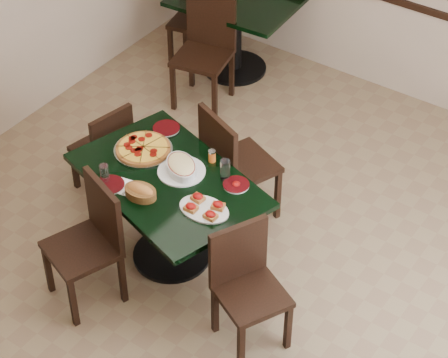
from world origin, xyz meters
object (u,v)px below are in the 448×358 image
Objects in this scene: back_table at (235,21)px; chair_right at (246,280)px; chair_left at (106,147)px; back_chair_left at (201,17)px; chair_far at (231,160)px; lasagna_casserole at (181,167)px; chair_near at (92,236)px; main_table at (169,198)px; bruschetta_platter at (204,208)px; back_chair_near at (206,44)px; pepperoni_pizza at (143,148)px; bread_basket at (140,191)px.

back_table is 1.30× the size of chair_right.
chair_left is 0.97× the size of back_chair_left.
chair_far is 0.56m from lasagna_casserole.
lasagna_casserole is at bearing 89.32° from chair_near.
main_table is 0.46m from bruschetta_platter.
chair_left is at bearing -157.11° from lasagna_casserole.
main_table is 4.22× the size of bruschetta_platter.
back_chair_left reaches higher than bruschetta_platter.
back_table is at bearing 150.57° from lasagna_casserole.
chair_near is 1.06× the size of chair_right.
chair_right is (1.85, -2.59, -0.03)m from back_table.
back_chair_near is at bearing 123.36° from bruschetta_platter.
chair_left reaches higher than bruschetta_platter.
back_chair_left is (-1.38, 2.27, -0.10)m from main_table.
chair_far is 2.71× the size of bruschetta_platter.
back_chair_near reaches higher than chair_right.
chair_far is 1.13m from chair_right.
pepperoni_pizza is (-0.33, 0.14, 0.20)m from main_table.
chair_far is 1.00× the size of back_chair_near.
chair_right is 1.76m from chair_left.
pepperoni_pizza is at bearing -81.06° from back_chair_near.
chair_left is 2.05m from back_chair_left.
back_chair_left is (-0.40, 0.46, -0.08)m from back_chair_near.
bread_basket is (-0.15, -0.85, 0.24)m from chair_far.
main_table is 3.66× the size of pepperoni_pizza.
chair_left is 2.24× the size of bruschetta_platter.
chair_near reaches higher than back_table.
back_chair_near reaches higher than back_table.
chair_right is 2.42× the size of bruschetta_platter.
main_table is at bearing 101.25° from chair_far.
bruschetta_platter reaches higher than main_table.
pepperoni_pizza is at bearing 157.99° from bruschetta_platter.
chair_right is 3.61× the size of bread_basket.
main_table is 1.56× the size of back_chair_near.
chair_far is 1.62m from back_chair_near.
chair_far is at bearing -60.17° from back_chair_near.
bread_basket is (-0.87, 0.03, 0.30)m from chair_right.
bread_basket is at bearing 101.85° from chair_far.
chair_far is 1.05× the size of chair_near.
chair_right is 2.10× the size of pepperoni_pizza.
bread_basket is (0.80, -0.54, 0.34)m from chair_left.
chair_near is 0.75m from pepperoni_pizza.
bread_basket reaches higher than chair_left.
chair_left is (-1.67, 0.57, -0.04)m from chair_right.
chair_right is at bearing 35.69° from chair_near.
chair_far is 0.89m from bread_basket.
back_chair_near reaches higher than chair_near.
lasagna_casserole reaches higher than chair_left.
chair_far reaches higher than back_chair_left.
bread_basket is (0.18, 0.31, 0.27)m from chair_near.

